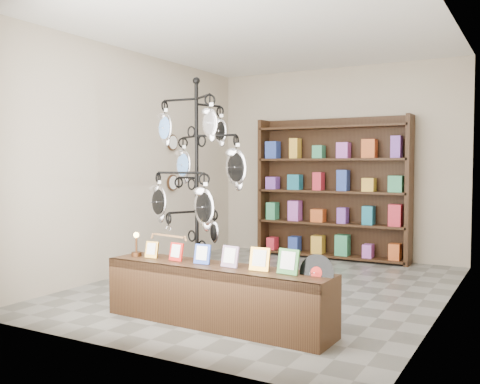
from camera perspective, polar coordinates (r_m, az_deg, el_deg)
name	(u,v)px	position (r m, az deg, el deg)	size (l,w,h in m)	color
ground	(266,287)	(6.51, 2.84, -10.13)	(5.00, 5.00, 0.00)	slate
room_envelope	(267,133)	(6.35, 2.88, 6.35)	(5.00, 5.00, 5.00)	#B1A68E
display_tree	(197,173)	(5.66, -4.64, 2.00)	(1.27, 1.25, 2.39)	black
front_shelf	(216,295)	(4.99, -2.56, -10.92)	(2.26, 0.55, 0.79)	black
back_shelving	(332,193)	(8.47, 9.78, -0.08)	(2.42, 0.36, 2.20)	black
wall_clocks	(172,163)	(8.06, -7.22, 3.13)	(0.03, 0.24, 0.84)	black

